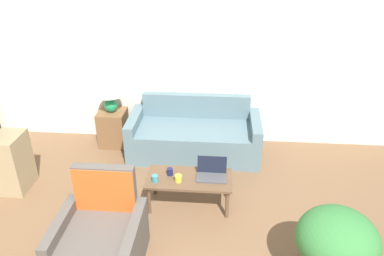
{
  "coord_description": "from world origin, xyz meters",
  "views": [
    {
      "loc": [
        0.63,
        -1.92,
        2.96
      ],
      "look_at": [
        0.28,
        2.31,
        0.75
      ],
      "focal_mm": 35.0,
      "sensor_mm": 36.0,
      "label": 1
    }
  ],
  "objects_px": {
    "couch": "(195,136)",
    "cup_white": "(155,179)",
    "cup_navy": "(178,178)",
    "laptop": "(212,173)",
    "armchair": "(101,239)",
    "cup_yellow": "(170,172)",
    "potted_plant": "(337,242)",
    "table_lamp": "(109,93)",
    "coffee_table": "(189,181)"
  },
  "relations": [
    {
      "from": "couch",
      "to": "coffee_table",
      "type": "xyz_separation_m",
      "value": [
        0.03,
        -1.26,
        0.08
      ]
    },
    {
      "from": "armchair",
      "to": "laptop",
      "type": "distance_m",
      "value": 1.46
    },
    {
      "from": "potted_plant",
      "to": "cup_yellow",
      "type": "bearing_deg",
      "value": 147.62
    },
    {
      "from": "couch",
      "to": "cup_navy",
      "type": "bearing_deg",
      "value": -93.8
    },
    {
      "from": "couch",
      "to": "cup_white",
      "type": "xyz_separation_m",
      "value": [
        -0.36,
        -1.37,
        0.17
      ]
    },
    {
      "from": "cup_yellow",
      "to": "cup_navy",
      "type": "bearing_deg",
      "value": -47.35
    },
    {
      "from": "armchair",
      "to": "cup_white",
      "type": "relative_size",
      "value": 11.67
    },
    {
      "from": "couch",
      "to": "potted_plant",
      "type": "xyz_separation_m",
      "value": [
        1.46,
        -2.28,
        0.21
      ]
    },
    {
      "from": "armchair",
      "to": "potted_plant",
      "type": "bearing_deg",
      "value": -1.78
    },
    {
      "from": "couch",
      "to": "cup_navy",
      "type": "distance_m",
      "value": 1.36
    },
    {
      "from": "armchair",
      "to": "cup_yellow",
      "type": "relative_size",
      "value": 10.49
    },
    {
      "from": "cup_white",
      "to": "potted_plant",
      "type": "xyz_separation_m",
      "value": [
        1.82,
        -0.91,
        0.04
      ]
    },
    {
      "from": "coffee_table",
      "to": "cup_yellow",
      "type": "bearing_deg",
      "value": 170.18
    },
    {
      "from": "couch",
      "to": "coffee_table",
      "type": "distance_m",
      "value": 1.26
    },
    {
      "from": "laptop",
      "to": "cup_yellow",
      "type": "xyz_separation_m",
      "value": [
        -0.5,
        -0.01,
        -0.01
      ]
    },
    {
      "from": "table_lamp",
      "to": "coffee_table",
      "type": "distance_m",
      "value": 1.99
    },
    {
      "from": "cup_yellow",
      "to": "couch",
      "type": "bearing_deg",
      "value": 80.55
    },
    {
      "from": "laptop",
      "to": "potted_plant",
      "type": "height_order",
      "value": "potted_plant"
    },
    {
      "from": "table_lamp",
      "to": "coffee_table",
      "type": "relative_size",
      "value": 0.46
    },
    {
      "from": "cup_navy",
      "to": "table_lamp",
      "type": "bearing_deg",
      "value": 128.69
    },
    {
      "from": "table_lamp",
      "to": "cup_yellow",
      "type": "height_order",
      "value": "table_lamp"
    },
    {
      "from": "table_lamp",
      "to": "laptop",
      "type": "relative_size",
      "value": 1.34
    },
    {
      "from": "armchair",
      "to": "cup_yellow",
      "type": "bearing_deg",
      "value": 60.5
    },
    {
      "from": "cup_navy",
      "to": "armchair",
      "type": "bearing_deg",
      "value": -127.91
    },
    {
      "from": "coffee_table",
      "to": "table_lamp",
      "type": "bearing_deg",
      "value": 133.02
    },
    {
      "from": "laptop",
      "to": "table_lamp",
      "type": "bearing_deg",
      "value": 139.24
    },
    {
      "from": "coffee_table",
      "to": "potted_plant",
      "type": "relative_size",
      "value": 1.29
    },
    {
      "from": "laptop",
      "to": "cup_yellow",
      "type": "distance_m",
      "value": 0.5
    },
    {
      "from": "table_lamp",
      "to": "cup_white",
      "type": "relative_size",
      "value": 5.79
    },
    {
      "from": "couch",
      "to": "cup_white",
      "type": "bearing_deg",
      "value": -104.71
    },
    {
      "from": "couch",
      "to": "table_lamp",
      "type": "bearing_deg",
      "value": 173.67
    },
    {
      "from": "laptop",
      "to": "cup_yellow",
      "type": "height_order",
      "value": "laptop"
    },
    {
      "from": "couch",
      "to": "laptop",
      "type": "bearing_deg",
      "value": -76.44
    },
    {
      "from": "couch",
      "to": "cup_navy",
      "type": "height_order",
      "value": "couch"
    },
    {
      "from": "cup_navy",
      "to": "cup_white",
      "type": "xyz_separation_m",
      "value": [
        -0.27,
        -0.03,
        0.0
      ]
    },
    {
      "from": "table_lamp",
      "to": "laptop",
      "type": "xyz_separation_m",
      "value": [
        1.57,
        -1.36,
        -0.42
      ]
    },
    {
      "from": "coffee_table",
      "to": "laptop",
      "type": "relative_size",
      "value": 2.9
    },
    {
      "from": "couch",
      "to": "armchair",
      "type": "bearing_deg",
      "value": -109.02
    },
    {
      "from": "cup_white",
      "to": "potted_plant",
      "type": "relative_size",
      "value": 0.1
    },
    {
      "from": "cup_navy",
      "to": "coffee_table",
      "type": "bearing_deg",
      "value": 34.98
    },
    {
      "from": "cup_navy",
      "to": "cup_white",
      "type": "bearing_deg",
      "value": -174.69
    },
    {
      "from": "laptop",
      "to": "cup_navy",
      "type": "height_order",
      "value": "laptop"
    },
    {
      "from": "couch",
      "to": "coffee_table",
      "type": "height_order",
      "value": "couch"
    },
    {
      "from": "armchair",
      "to": "coffee_table",
      "type": "xyz_separation_m",
      "value": [
        0.79,
        0.95,
        0.07
      ]
    },
    {
      "from": "cup_yellow",
      "to": "potted_plant",
      "type": "relative_size",
      "value": 0.11
    },
    {
      "from": "armchair",
      "to": "table_lamp",
      "type": "relative_size",
      "value": 2.02
    },
    {
      "from": "cup_yellow",
      "to": "cup_white",
      "type": "relative_size",
      "value": 1.11
    },
    {
      "from": "laptop",
      "to": "potted_plant",
      "type": "relative_size",
      "value": 0.44
    },
    {
      "from": "armchair",
      "to": "cup_navy",
      "type": "xyz_separation_m",
      "value": [
        0.67,
        0.86,
        0.16
      ]
    },
    {
      "from": "cup_yellow",
      "to": "coffee_table",
      "type": "bearing_deg",
      "value": -9.82
    }
  ]
}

